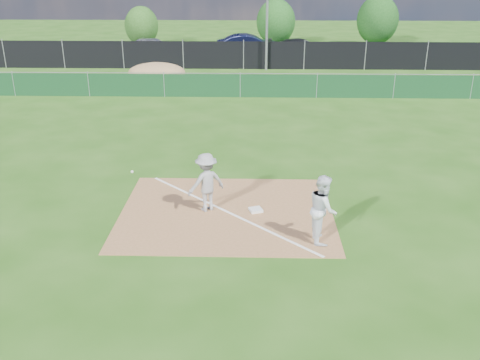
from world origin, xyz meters
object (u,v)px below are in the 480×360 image
play_at_first (206,182)px  tree_right (378,20)px  car_mid (249,45)px  light_pole (267,7)px  first_base (256,210)px  car_right (302,50)px  car_left (153,47)px  tree_left (142,26)px  tree_mid (276,22)px  runner (323,209)px

play_at_first → tree_right: 34.90m
play_at_first → car_mid: 27.06m
light_pole → car_mid: size_ratio=1.64×
first_base → tree_right: tree_right is taller
car_right → car_left: bearing=82.6°
car_mid → tree_left: 10.27m
light_pole → car_mid: (-1.19, 5.46, -3.19)m
first_base → tree_mid: (1.64, 32.48, 1.91)m
first_base → tree_left: 33.35m
first_base → car_mid: bearing=91.1°
first_base → runner: (1.68, -1.64, 0.83)m
tree_left → tree_right: (19.71, 1.03, 0.42)m
play_at_first → runner: (3.08, -1.69, 0.02)m
car_left → tree_left: (-1.77, 4.97, 0.97)m
car_left → tree_mid: tree_mid is taller
car_mid → car_right: 4.17m
first_base → runner: runner is taller
play_at_first → car_mid: (0.88, 27.04, -0.06)m
first_base → tree_left: tree_left is taller
car_right → tree_left: bearing=63.5°
car_left → tree_mid: size_ratio=1.08×
car_right → tree_right: size_ratio=1.25×
runner → tree_left: 35.39m
car_left → car_right: (11.11, -1.44, 0.03)m
light_pole → play_at_first: bearing=-95.5°
car_right → tree_mid: bearing=13.7°
first_base → car_left: 28.06m
play_at_first → car_mid: play_at_first is taller
car_mid → car_right: size_ratio=0.96×
car_left → first_base: bearing=-157.8°
car_mid → tree_right: (10.69, 5.86, 1.29)m
car_right → tree_mid: tree_mid is taller
tree_left → tree_right: 19.74m
tree_left → tree_right: size_ratio=0.80×
tree_left → tree_mid: bearing=2.9°
car_right → tree_right: 10.19m
car_left → light_pole: bearing=-116.1°
car_left → tree_right: size_ratio=1.01×
car_left → car_mid: (7.25, 0.14, 0.10)m
car_right → play_at_first: bearing=169.4°
light_pole → car_right: 5.72m
car_left → car_mid: size_ratio=0.85×
car_mid → first_base: bearing=176.6°
tree_mid → runner: bearing=-89.9°
play_at_first → car_right: play_at_first is taller
tree_left → runner: bearing=-71.5°
runner → car_mid: (-2.20, 28.73, -0.08)m
light_pole → car_right: bearing=55.5°
light_pole → play_at_first: 21.90m
car_left → tree_mid: bearing=-53.4°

